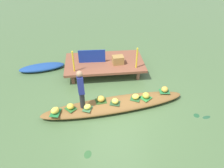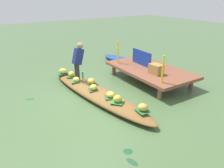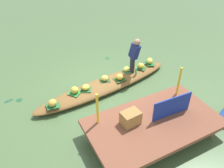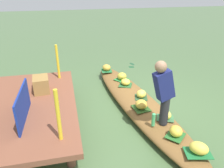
# 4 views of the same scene
# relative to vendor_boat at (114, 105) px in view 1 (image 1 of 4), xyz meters

# --- Properties ---
(canal_water) EXTENTS (40.00, 40.00, 0.00)m
(canal_water) POSITION_rel_vendor_boat_xyz_m (0.00, 0.00, -0.13)
(canal_water) COLOR #4A683D
(canal_water) RESTS_ON ground
(dock_platform) EXTENTS (3.20, 1.80, 0.48)m
(dock_platform) POSITION_rel_vendor_boat_xyz_m (-0.14, 2.31, 0.28)
(dock_platform) COLOR brown
(dock_platform) RESTS_ON ground
(vendor_boat) EXTENTS (4.90, 1.46, 0.26)m
(vendor_boat) POSITION_rel_vendor_boat_xyz_m (0.00, 0.00, 0.00)
(vendor_boat) COLOR brown
(vendor_boat) RESTS_ON ground
(moored_boat) EXTENTS (1.95, 0.93, 0.23)m
(moored_boat) POSITION_rel_vendor_boat_xyz_m (-2.78, 2.74, -0.01)
(moored_boat) COLOR navy
(moored_boat) RESTS_ON ground
(leaf_mat_0) EXTENTS (0.46, 0.46, 0.01)m
(leaf_mat_0) POSITION_rel_vendor_boat_xyz_m (1.07, 0.08, 0.13)
(leaf_mat_0) COLOR #2C863A
(leaf_mat_0) RESTS_ON vendor_boat
(banana_bunch_0) EXTENTS (0.24, 0.25, 0.20)m
(banana_bunch_0) POSITION_rel_vendor_boat_xyz_m (1.07, 0.08, 0.23)
(banana_bunch_0) COLOR gold
(banana_bunch_0) RESTS_ON vendor_boat
(leaf_mat_1) EXTENTS (0.36, 0.40, 0.01)m
(leaf_mat_1) POSITION_rel_vendor_boat_xyz_m (-0.89, -0.25, 0.13)
(leaf_mat_1) COLOR #3C7044
(leaf_mat_1) RESTS_ON vendor_boat
(banana_bunch_1) EXTENTS (0.29, 0.28, 0.16)m
(banana_bunch_1) POSITION_rel_vendor_boat_xyz_m (-0.89, -0.25, 0.21)
(banana_bunch_1) COLOR #EDE054
(banana_bunch_1) RESTS_ON vendor_boat
(leaf_mat_2) EXTENTS (0.41, 0.42, 0.01)m
(leaf_mat_2) POSITION_rel_vendor_boat_xyz_m (0.72, 0.08, 0.13)
(leaf_mat_2) COLOR #2A602F
(leaf_mat_2) RESTS_ON vendor_boat
(banana_bunch_2) EXTENTS (0.31, 0.30, 0.16)m
(banana_bunch_2) POSITION_rel_vendor_boat_xyz_m (0.72, 0.08, 0.22)
(banana_bunch_2) COLOR #F9D34A
(banana_bunch_2) RESTS_ON vendor_boat
(leaf_mat_3) EXTENTS (0.38, 0.35, 0.01)m
(leaf_mat_3) POSITION_rel_vendor_boat_xyz_m (0.01, -0.08, 0.13)
(leaf_mat_3) COLOR #2C502C
(leaf_mat_3) RESTS_ON vendor_boat
(banana_bunch_3) EXTENTS (0.31, 0.31, 0.18)m
(banana_bunch_3) POSITION_rel_vendor_boat_xyz_m (0.01, -0.08, 0.22)
(banana_bunch_3) COLOR #F3DD50
(banana_bunch_3) RESTS_ON vendor_boat
(leaf_mat_4) EXTENTS (0.42, 0.42, 0.01)m
(leaf_mat_4) POSITION_rel_vendor_boat_xyz_m (-1.42, -0.19, 0.13)
(leaf_mat_4) COLOR #2A6A2C
(leaf_mat_4) RESTS_ON vendor_boat
(banana_bunch_4) EXTENTS (0.24, 0.22, 0.19)m
(banana_bunch_4) POSITION_rel_vendor_boat_xyz_m (-1.42, -0.19, 0.23)
(banana_bunch_4) COLOR yellow
(banana_bunch_4) RESTS_ON vendor_boat
(leaf_mat_5) EXTENTS (0.38, 0.33, 0.01)m
(leaf_mat_5) POSITION_rel_vendor_boat_xyz_m (1.81, 0.36, 0.13)
(leaf_mat_5) COLOR #256E39
(leaf_mat_5) RESTS_ON vendor_boat
(banana_bunch_5) EXTENTS (0.34, 0.34, 0.19)m
(banana_bunch_5) POSITION_rel_vendor_boat_xyz_m (1.81, 0.36, 0.23)
(banana_bunch_5) COLOR gold
(banana_bunch_5) RESTS_ON vendor_boat
(leaf_mat_6) EXTENTS (0.39, 0.35, 0.01)m
(leaf_mat_6) POSITION_rel_vendor_boat_xyz_m (-0.44, 0.08, 0.13)
(leaf_mat_6) COLOR #2A511E
(leaf_mat_6) RESTS_ON vendor_boat
(banana_bunch_6) EXTENTS (0.28, 0.27, 0.19)m
(banana_bunch_6) POSITION_rel_vendor_boat_xyz_m (-0.44, 0.08, 0.23)
(banana_bunch_6) COLOR gold
(banana_bunch_6) RESTS_ON vendor_boat
(leaf_mat_7) EXTENTS (0.36, 0.45, 0.01)m
(leaf_mat_7) POSITION_rel_vendor_boat_xyz_m (-1.88, -0.33, 0.13)
(leaf_mat_7) COLOR #1F6D36
(leaf_mat_7) RESTS_ON vendor_boat
(banana_bunch_7) EXTENTS (0.35, 0.36, 0.19)m
(banana_bunch_7) POSITION_rel_vendor_boat_xyz_m (-1.88, -0.33, 0.23)
(banana_bunch_7) COLOR #EDD24B
(banana_bunch_7) RESTS_ON vendor_boat
(vendor_person) EXTENTS (0.23, 0.43, 1.25)m
(vendor_person) POSITION_rel_vendor_boat_xyz_m (-1.04, -0.07, 0.83)
(vendor_person) COLOR #28282D
(vendor_person) RESTS_ON vendor_boat
(water_bottle) EXTENTS (0.07, 0.07, 0.25)m
(water_bottle) POSITION_rel_vendor_boat_xyz_m (-1.06, 0.07, 0.25)
(water_bottle) COLOR #4AB76D
(water_bottle) RESTS_ON vendor_boat
(market_banner) EXTENTS (1.08, 0.07, 0.55)m
(market_banner) POSITION_rel_vendor_boat_xyz_m (-0.64, 2.31, 0.62)
(market_banner) COLOR navy
(market_banner) RESTS_ON dock_platform
(railing_post_west) EXTENTS (0.06, 0.06, 0.84)m
(railing_post_west) POSITION_rel_vendor_boat_xyz_m (-1.34, 1.71, 0.77)
(railing_post_west) COLOR yellow
(railing_post_west) RESTS_ON dock_platform
(railing_post_east) EXTENTS (0.06, 0.06, 0.84)m
(railing_post_east) POSITION_rel_vendor_boat_xyz_m (1.06, 1.71, 0.77)
(railing_post_east) COLOR yellow
(railing_post_east) RESTS_ON dock_platform
(produce_crate) EXTENTS (0.47, 0.36, 0.33)m
(produce_crate) POSITION_rel_vendor_boat_xyz_m (0.39, 2.09, 0.51)
(produce_crate) COLOR olive
(produce_crate) RESTS_ON dock_platform
(drifting_plant_0) EXTENTS (0.30, 0.19, 0.01)m
(drifting_plant_0) POSITION_rel_vendor_boat_xyz_m (2.88, -0.78, -0.13)
(drifting_plant_0) COLOR #224E31
(drifting_plant_0) RESTS_ON ground
(drifting_plant_1) EXTENTS (0.26, 0.27, 0.01)m
(drifting_plant_1) POSITION_rel_vendor_boat_xyz_m (2.59, -0.67, -0.13)
(drifting_plant_1) COLOR #20502E
(drifting_plant_1) RESTS_ON ground
(drifting_plant_2) EXTENTS (0.26, 0.31, 0.01)m
(drifting_plant_2) POSITION_rel_vendor_boat_xyz_m (-0.93, -1.77, -0.13)
(drifting_plant_2) COLOR #2D5B2D
(drifting_plant_2) RESTS_ON ground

